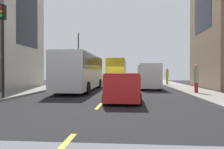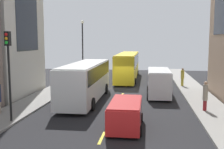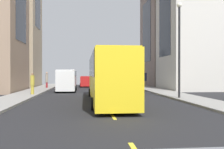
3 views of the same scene
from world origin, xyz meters
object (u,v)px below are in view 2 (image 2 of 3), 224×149
(car_red_0, at_px, (126,112))
(pedestrian_walking_far, at_px, (182,77))
(city_bus_white, at_px, (86,78))
(streetcar_yellow, at_px, (128,64))
(pedestrian_crossing_near, at_px, (205,95))
(traffic_light_near_corner, at_px, (8,59))
(delivery_van_white, at_px, (159,81))

(car_red_0, bearing_deg, pedestrian_walking_far, 71.45)
(city_bus_white, bearing_deg, car_red_0, -60.70)
(streetcar_yellow, distance_m, pedestrian_crossing_near, 18.50)
(city_bus_white, relative_size, pedestrian_crossing_near, 5.01)
(city_bus_white, height_order, traffic_light_near_corner, traffic_light_near_corner)
(car_red_0, bearing_deg, delivery_van_white, 76.72)
(city_bus_white, distance_m, pedestrian_crossing_near, 10.13)
(city_bus_white, height_order, delivery_van_white, city_bus_white)
(city_bus_white, distance_m, pedestrian_walking_far, 12.62)
(traffic_light_near_corner, bearing_deg, car_red_0, -0.31)
(pedestrian_walking_far, relative_size, pedestrian_crossing_near, 0.93)
(streetcar_yellow, bearing_deg, pedestrian_walking_far, -40.77)
(delivery_van_white, bearing_deg, streetcar_yellow, 108.59)
(pedestrian_crossing_near, height_order, traffic_light_near_corner, traffic_light_near_corner)
(delivery_van_white, xyz_separation_m, pedestrian_crossing_near, (3.17, -5.70, -0.19))
(streetcar_yellow, distance_m, traffic_light_near_corner, 22.41)
(pedestrian_walking_far, bearing_deg, car_red_0, -77.53)
(city_bus_white, distance_m, traffic_light_near_corner, 8.31)
(delivery_van_white, height_order, pedestrian_walking_far, delivery_van_white)
(city_bus_white, xyz_separation_m, pedestrian_walking_far, (9.40, 8.39, -0.77))
(city_bus_white, bearing_deg, streetcar_yellow, 79.34)
(delivery_van_white, height_order, traffic_light_near_corner, traffic_light_near_corner)
(streetcar_yellow, xyz_separation_m, traffic_light_near_corner, (-6.00, -21.49, 2.04))
(streetcar_yellow, distance_m, delivery_van_white, 12.05)
(car_red_0, relative_size, pedestrian_walking_far, 2.13)
(pedestrian_crossing_near, bearing_deg, streetcar_yellow, -33.25)
(pedestrian_crossing_near, distance_m, traffic_light_near_corner, 14.02)
(streetcar_yellow, xyz_separation_m, delivery_van_white, (3.84, -11.41, -0.61))
(pedestrian_walking_far, height_order, pedestrian_crossing_near, pedestrian_crossing_near)
(delivery_van_white, bearing_deg, car_red_0, -103.28)
(car_red_0, distance_m, pedestrian_crossing_near, 7.12)
(delivery_van_white, distance_m, car_red_0, 10.42)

